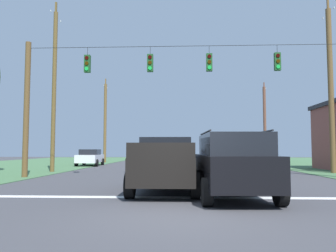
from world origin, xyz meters
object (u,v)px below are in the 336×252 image
distant_car_oncoming (217,157)px  overhead_signal_span (185,99)px  pickup_truck (166,164)px  suv_black (232,164)px  utility_pole_far_left (105,122)px  utility_pole_mid_left (54,88)px  distant_car_crossing_white (90,157)px  utility_pole_mid_right (331,88)px  utility_pole_far_right (265,124)px

distant_car_oncoming → overhead_signal_span: bearing=-101.9°
overhead_signal_span → pickup_truck: overhead_signal_span is taller
suv_black → utility_pole_far_left: utility_pole_far_left is taller
pickup_truck → utility_pole_mid_left: size_ratio=0.46×
pickup_truck → distant_car_crossing_white: bearing=113.3°
utility_pole_mid_right → overhead_signal_span: bearing=-157.3°
distant_car_crossing_white → utility_pole_mid_right: size_ratio=0.39×
overhead_signal_span → utility_pole_mid_right: size_ratio=1.56×
suv_black → overhead_signal_span: bearing=101.4°
overhead_signal_span → distant_car_oncoming: size_ratio=3.96×
distant_car_crossing_white → distant_car_oncoming: (11.87, 2.04, 0.00)m
distant_car_oncoming → utility_pole_far_left: 13.88m
utility_pole_mid_right → utility_pole_far_left: utility_pole_mid_right is taller
distant_car_oncoming → utility_pole_mid_right: bearing=-60.9°
suv_black → distant_car_crossing_white: (-10.11, 20.07, -0.27)m
pickup_truck → utility_pole_far_left: (-8.30, 25.79, 3.71)m
overhead_signal_span → distant_car_crossing_white: size_ratio=4.01×
suv_black → distant_car_crossing_white: suv_black is taller
overhead_signal_span → utility_pole_far_left: (-9.05, 20.34, 0.49)m
distant_car_crossing_white → utility_pole_far_right: 19.66m
distant_car_oncoming → utility_pole_mid_right: 13.58m
utility_pole_mid_right → utility_pole_mid_left: utility_pole_mid_left is taller
overhead_signal_span → pickup_truck: 6.37m
pickup_truck → distant_car_oncoming: 20.87m
suv_black → utility_pole_far_right: bearing=74.2°
suv_black → utility_pole_mid_left: utility_pole_mid_left is taller
overhead_signal_span → utility_pole_far_right: 22.34m
distant_car_oncoming → utility_pole_mid_right: size_ratio=0.39×
suv_black → utility_pole_mid_left: (-10.25, 11.40, 4.60)m
overhead_signal_span → distant_car_oncoming: 15.76m
suv_black → distant_car_crossing_white: 22.47m
suv_black → utility_pole_far_left: 29.55m
utility_pole_far_right → utility_pole_mid_left: bearing=-138.4°
distant_car_crossing_white → utility_pole_mid_left: bearing=-90.9°
distant_car_oncoming → utility_pole_mid_left: bearing=-138.3°
pickup_truck → utility_pole_mid_left: (-8.07, 9.80, 4.69)m
overhead_signal_span → utility_pole_mid_left: 9.95m
suv_black → distant_car_crossing_white: size_ratio=1.11×
distant_car_crossing_white → overhead_signal_span: bearing=-56.3°
utility_pole_far_right → utility_pole_mid_left: (-18.00, -16.01, 1.24)m
utility_pole_far_right → utility_pole_mid_right: bearing=-89.3°
utility_pole_mid_right → utility_pole_far_left: bearing=138.3°
pickup_truck → utility_pole_far_left: utility_pole_far_left is taller
utility_pole_mid_left → distant_car_crossing_white: bearing=89.1°
utility_pole_far_right → utility_pole_far_left: utility_pole_far_left is taller
suv_black → utility_pole_mid_left: size_ratio=0.42×
suv_black → utility_pole_far_right: size_ratio=0.53×
distant_car_crossing_white → distant_car_oncoming: size_ratio=0.99×
distant_car_crossing_white → utility_pole_far_left: size_ratio=0.45×
distant_car_crossing_white → utility_pole_far_left: (-0.36, 7.33, 3.89)m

